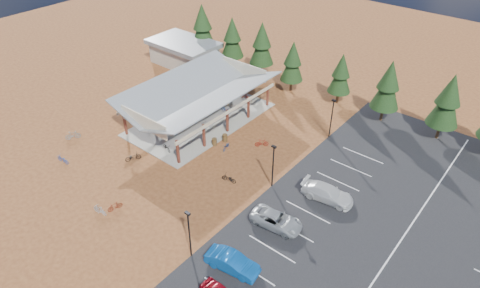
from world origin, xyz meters
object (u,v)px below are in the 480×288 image
bike_10 (63,159)px  bike_14 (226,146)px  bike_2 (202,103)px  bike_5 (207,124)px  car_3 (328,193)px  bike_3 (217,91)px  bike_6 (226,110)px  bike_15 (262,143)px  bike_1 (174,114)px  car_2 (276,220)px  trash_bin_1 (225,138)px  bike_16 (229,178)px  bike_9 (73,135)px  lamp_post_2 (332,116)px  bike_12 (133,157)px  outbuilding (184,52)px  lamp_post_1 (273,163)px  trash_bin_0 (214,142)px  bike_7 (244,96)px  lamp_post_0 (189,231)px  bike_13 (100,210)px  car_1 (232,262)px  bike_4 (167,147)px  bike_11 (115,206)px  bike_0 (147,126)px  bike_pavilion (199,93)px

bike_10 → bike_14: bearing=129.9°
bike_2 → bike_5: size_ratio=1.14×
car_3 → bike_3: bearing=60.6°
bike_6 → bike_15: bike_15 is taller
bike_1 → car_2: car_2 is taller
trash_bin_1 → bike_16: bearing=-46.0°
bike_3 → bike_9: bearing=173.4°
lamp_post_2 → bike_12: size_ratio=2.86×
bike_9 → bike_15: size_ratio=1.10×
outbuilding → bike_14: size_ratio=7.10×
bike_9 → bike_10: size_ratio=1.04×
lamp_post_1 → bike_3: size_ratio=2.78×
bike_3 → bike_14: bike_3 is taller
lamp_post_2 → trash_bin_0: size_ratio=5.71×
bike_9 → bike_10: 4.81m
trash_bin_1 → bike_10: bike_10 is taller
bike_14 → bike_7: bearing=103.3°
car_2 → lamp_post_2: bearing=4.7°
lamp_post_0 → bike_9: size_ratio=2.85×
lamp_post_1 → bike_13: bearing=-127.1°
bike_9 → car_1: car_1 is taller
bike_6 → car_3: size_ratio=0.32×
bike_2 → bike_7: (3.20, 5.30, -0.05)m
car_1 → bike_16: bearing=32.3°
outbuilding → bike_10: outbuilding is taller
trash_bin_1 → bike_14: (1.28, -1.26, -0.04)m
bike_4 → bike_16: bearing=-71.8°
bike_11 → bike_7: bearing=113.6°
bike_10 → bike_11: bearing=77.1°
bike_16 → bike_5: bearing=-135.7°
lamp_post_0 → outbuilding: bearing=136.0°
bike_16 → lamp_post_1: bearing=110.0°
bike_0 → bike_1: 4.08m
bike_7 → lamp_post_2: bearing=-91.4°
bike_1 → bike_6: 6.87m
bike_2 → bike_3: bearing=14.1°
bike_4 → car_3: (18.67, 4.48, 0.27)m
car_3 → bike_6: bearing=64.0°
bike_14 → bike_6: bearing=115.6°
bike_7 → bike_15: (8.78, -7.67, -0.06)m
bike_5 → bike_7: 8.81m
lamp_post_2 → bike_13: (-10.48, -25.88, -2.47)m
outbuilding → bike_3: bearing=-22.5°
bike_9 → bike_12: (9.08, 1.82, -0.07)m
lamp_post_1 → bike_16: bearing=-149.5°
bike_pavilion → lamp_post_1: (15.00, -5.00, -0.85)m
trash_bin_0 → bike_7: 11.79m
outbuilding → bike_13: (18.52, -29.88, -1.53)m
car_1 → car_2: size_ratio=0.94×
lamp_post_0 → bike_5: bearing=128.9°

